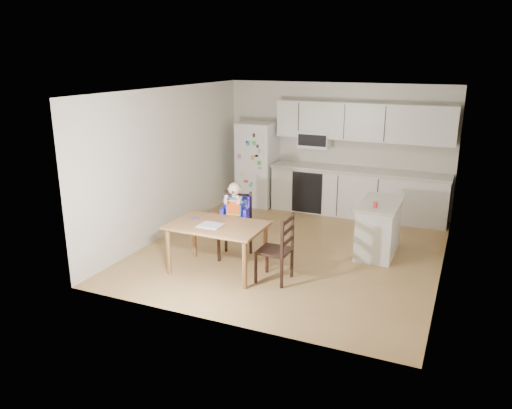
{
  "coord_description": "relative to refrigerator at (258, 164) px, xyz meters",
  "views": [
    {
      "loc": [
        2.46,
        -7.08,
        2.98
      ],
      "look_at": [
        -0.37,
        -0.63,
        0.88
      ],
      "focal_mm": 35.0,
      "sensor_mm": 36.0,
      "label": 1
    }
  ],
  "objects": [
    {
      "name": "napkin",
      "position": [
        0.8,
        -3.47,
        -0.13
      ],
      "size": [
        0.31,
        0.27,
        0.01
      ],
      "primitive_type": "cube",
      "color": "#A6A6AB",
      "rests_on": "dining_table"
    },
    {
      "name": "chair_side",
      "position": [
        1.79,
        -3.33,
        -0.31
      ],
      "size": [
        0.43,
        0.43,
        0.95
      ],
      "rotation": [
        0.0,
        0.0,
        -1.59
      ],
      "color": "black",
      "rests_on": "ground"
    },
    {
      "name": "kitchen_island",
      "position": [
        2.82,
        -1.73,
        -0.43
      ],
      "size": [
        0.59,
        1.13,
        0.83
      ],
      "color": "silver",
      "rests_on": "ground"
    },
    {
      "name": "refrigerator",
      "position": [
        0.0,
        0.0,
        0.0
      ],
      "size": [
        0.72,
        0.7,
        1.7
      ],
      "primitive_type": "cube",
      "color": "silver",
      "rests_on": "ground"
    },
    {
      "name": "red_cup",
      "position": [
        2.79,
        -2.06,
        0.03
      ],
      "size": [
        0.07,
        0.07,
        0.09
      ],
      "primitive_type": "cylinder",
      "color": "red",
      "rests_on": "kitchen_island"
    },
    {
      "name": "dining_table",
      "position": [
        0.84,
        -3.38,
        -0.23
      ],
      "size": [
        1.34,
        0.86,
        0.72
      ],
      "color": "brown",
      "rests_on": "ground"
    },
    {
      "name": "chair_booster",
      "position": [
        0.83,
        -2.76,
        -0.14
      ],
      "size": [
        0.52,
        0.52,
        1.18
      ],
      "rotation": [
        0.0,
        0.0,
        0.2
      ],
      "color": "black",
      "rests_on": "ground"
    },
    {
      "name": "toddler_spoon",
      "position": [
        0.41,
        -3.28,
        -0.13
      ],
      "size": [
        0.12,
        0.06,
        0.02
      ],
      "primitive_type": "cylinder",
      "rotation": [
        0.0,
        1.57,
        0.35
      ],
      "color": "#231CC9",
      "rests_on": "dining_table"
    },
    {
      "name": "room",
      "position": [
        1.55,
        -1.67,
        0.4
      ],
      "size": [
        4.52,
        5.01,
        2.51
      ],
      "color": "olive",
      "rests_on": "ground"
    },
    {
      "name": "kitchen_run",
      "position": [
        2.05,
        0.09,
        0.03
      ],
      "size": [
        3.37,
        0.62,
        2.15
      ],
      "color": "silver",
      "rests_on": "ground"
    }
  ]
}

